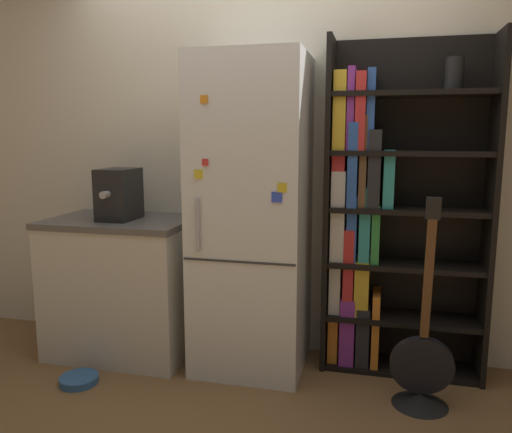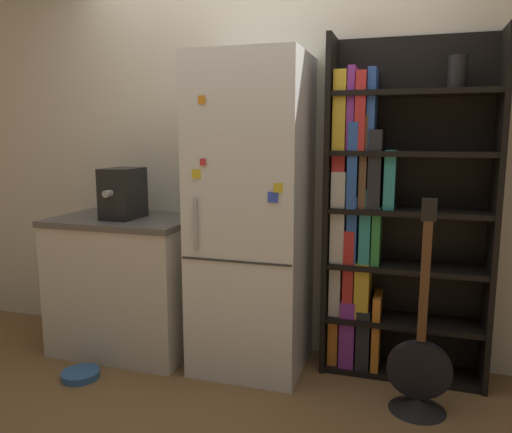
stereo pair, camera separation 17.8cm
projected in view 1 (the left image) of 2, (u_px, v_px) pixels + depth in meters
ground_plane at (246, 374)px, 3.03m from camera, size 16.00×16.00×0.00m
wall_back at (264, 156)px, 3.28m from camera, size 8.00×0.05×2.60m
refrigerator at (252, 216)px, 3.02m from camera, size 0.66×0.63×1.90m
bookshelf at (381, 219)px, 3.02m from camera, size 0.95×0.31×2.00m
kitchen_counter at (124, 285)px, 3.30m from camera, size 0.92×0.64×0.90m
espresso_machine at (119, 194)px, 3.17m from camera, size 0.20×0.34×0.32m
guitar at (421, 376)px, 2.66m from camera, size 0.33×0.30×1.14m
pet_bowl at (79, 379)px, 2.92m from camera, size 0.22×0.22×0.04m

